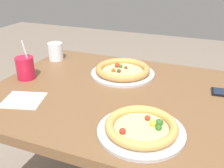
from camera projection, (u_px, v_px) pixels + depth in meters
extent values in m
cube|color=brown|center=(124.00, 97.00, 1.14)|extent=(1.20, 0.88, 0.04)
cylinder|color=brown|center=(69.00, 109.00, 1.78)|extent=(0.07, 0.07, 0.71)
cylinder|color=#B7B7BC|center=(141.00, 131.00, 0.86)|extent=(0.30, 0.30, 0.01)
cylinder|color=#E5CC7F|center=(141.00, 128.00, 0.86)|extent=(0.18, 0.18, 0.01)
torus|color=tan|center=(141.00, 126.00, 0.86)|extent=(0.25, 0.25, 0.03)
sphere|color=brown|center=(161.00, 122.00, 0.88)|extent=(0.02, 0.02, 0.02)
sphere|color=gold|center=(153.00, 124.00, 0.86)|extent=(0.02, 0.02, 0.02)
sphere|color=#2D6623|center=(159.00, 128.00, 0.84)|extent=(0.02, 0.02, 0.02)
sphere|color=maroon|center=(123.00, 131.00, 0.83)|extent=(0.02, 0.02, 0.02)
sphere|color=maroon|center=(147.00, 118.00, 0.90)|extent=(0.02, 0.02, 0.02)
sphere|color=#2D6623|center=(159.00, 123.00, 0.87)|extent=(0.03, 0.03, 0.03)
cylinder|color=#B7B7BC|center=(123.00, 73.00, 1.32)|extent=(0.33, 0.33, 0.01)
cylinder|color=#E5CC7F|center=(123.00, 71.00, 1.31)|extent=(0.21, 0.21, 0.01)
torus|color=#C68C47|center=(123.00, 69.00, 1.31)|extent=(0.28, 0.28, 0.03)
sphere|color=brown|center=(119.00, 71.00, 1.29)|extent=(0.02, 0.02, 0.02)
sphere|color=#BF4C19|center=(113.00, 70.00, 1.30)|extent=(0.02, 0.02, 0.02)
sphere|color=maroon|center=(117.00, 65.00, 1.35)|extent=(0.03, 0.03, 0.03)
sphere|color=brown|center=(126.00, 68.00, 1.33)|extent=(0.02, 0.02, 0.02)
sphere|color=#2D6623|center=(121.00, 66.00, 1.35)|extent=(0.02, 0.02, 0.02)
cylinder|color=red|center=(25.00, 68.00, 1.25)|extent=(0.09, 0.09, 0.11)
cylinder|color=white|center=(25.00, 51.00, 1.21)|extent=(0.01, 0.03, 0.10)
cylinder|color=silver|center=(56.00, 51.00, 1.50)|extent=(0.09, 0.09, 0.10)
cube|color=white|center=(55.00, 46.00, 1.51)|extent=(0.03, 0.03, 0.02)
cube|color=white|center=(53.00, 47.00, 1.50)|extent=(0.03, 0.03, 0.02)
cube|color=white|center=(57.00, 47.00, 1.50)|extent=(0.03, 0.03, 0.02)
cube|color=white|center=(23.00, 100.00, 1.07)|extent=(0.19, 0.18, 0.00)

